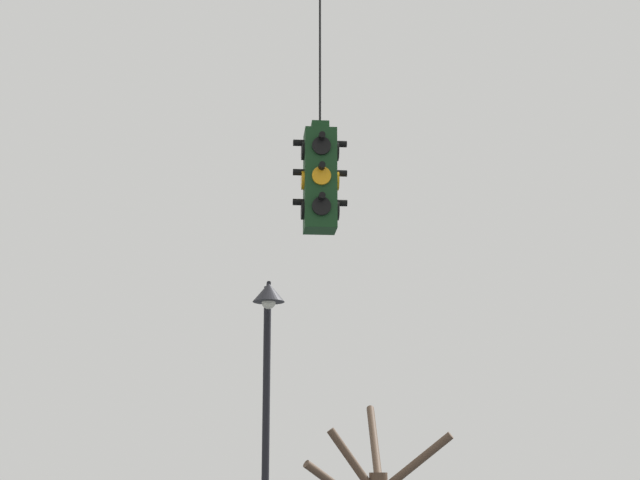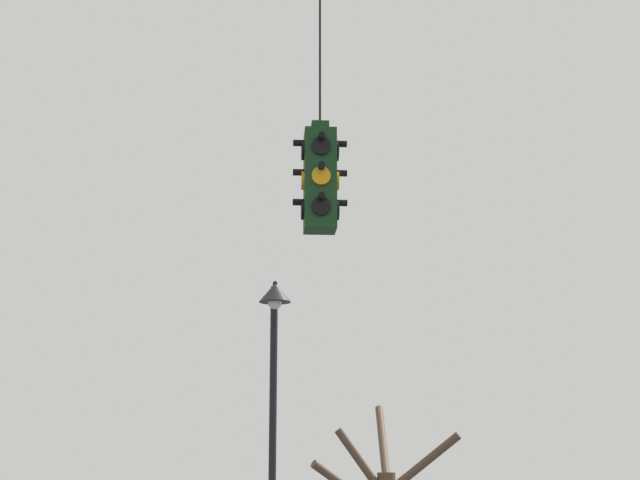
# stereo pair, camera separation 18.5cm
# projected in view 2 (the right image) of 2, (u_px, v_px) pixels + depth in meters

# --- Properties ---
(traffic_light_near_right_pole) EXTENTS (0.58, 0.58, 3.70)m
(traffic_light_near_right_pole) POSITION_uv_depth(u_px,v_px,m) (320.00, 178.00, 10.47)
(traffic_light_near_right_pole) COLOR #143819
(street_lamp) EXTENTS (0.51, 0.88, 5.48)m
(street_lamp) POSITION_uv_depth(u_px,v_px,m) (274.00, 367.00, 15.59)
(street_lamp) COLOR black
(street_lamp) RESTS_ON ground_plane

